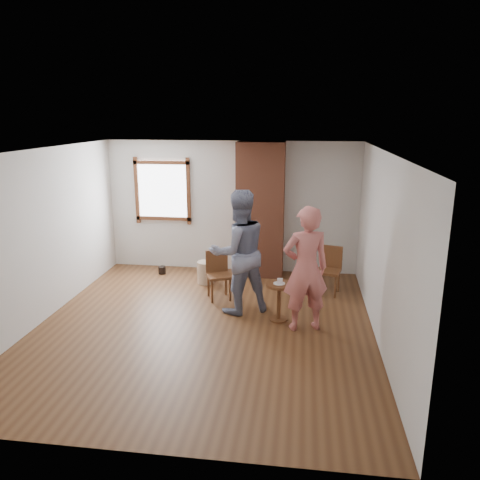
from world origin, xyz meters
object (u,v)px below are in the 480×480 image
side_table (279,296)px  person_pink (306,269)px  stoneware_crock (206,272)px  man (239,252)px  dining_chair_right (330,267)px  dining_chair_left (218,272)px

side_table → person_pink: 0.69m
stoneware_crock → man: man is taller
stoneware_crock → side_table: size_ratio=0.69×
dining_chair_right → person_pink: 1.65m
dining_chair_left → dining_chair_right: (1.91, 0.49, 0.01)m
man → person_pink: size_ratio=1.07×
stoneware_crock → person_pink: (1.84, -1.72, 0.72)m
stoneware_crock → man: 1.65m
side_table → person_pink: size_ratio=0.32×
dining_chair_left → person_pink: size_ratio=0.45×
stoneware_crock → man: (0.79, -1.21, 0.78)m
dining_chair_left → person_pink: person_pink is taller
dining_chair_right → person_pink: person_pink is taller
dining_chair_left → stoneware_crock: bearing=95.2°
side_table → person_pink: person_pink is taller
dining_chair_right → man: size_ratio=0.42×
dining_chair_left → dining_chair_right: 1.97m
dining_chair_left → man: man is taller
stoneware_crock → dining_chair_right: bearing=-4.9°
man → dining_chair_right: bearing=-175.4°
stoneware_crock → dining_chair_right: size_ratio=0.49×
stoneware_crock → dining_chair_left: size_ratio=0.50×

